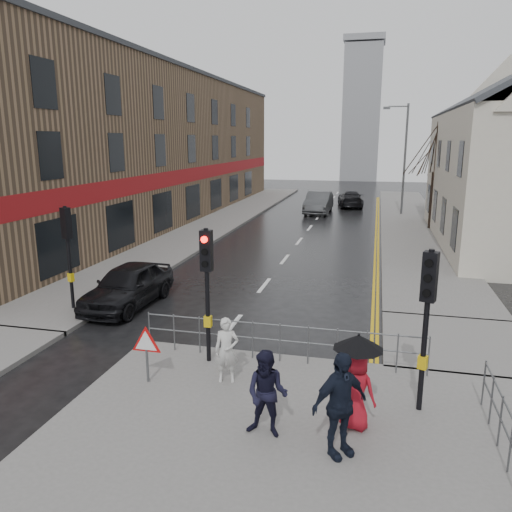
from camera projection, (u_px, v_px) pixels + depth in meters
The scene contains 23 objects.
ground at pixel (199, 368), 12.52m from camera, with size 120.00×120.00×0.00m, color black.
near_pavement at pixel (295, 472), 8.50m from camera, with size 10.00×9.00×0.14m, color #605E5B.
left_pavement at pixel (223, 219), 35.76m from camera, with size 4.00×44.00×0.14m, color #605E5B.
right_pavement at pixel (410, 221), 34.68m from camera, with size 4.00×40.00×0.14m, color #605E5B.
pavement_bridge_right at pixel (457, 343), 13.86m from camera, with size 4.00×4.20×0.14m, color #605E5B.
building_left_terrace at pixel (143, 148), 34.95m from camera, with size 8.00×42.00×10.00m, color #84674C.
church_tower at pixel (361, 114), 68.81m from camera, with size 5.00×5.00×18.00m, color gray.
traffic_signal_near_left at pixel (207, 272), 12.10m from camera, with size 0.28×0.27×3.40m.
traffic_signal_near_right at pixel (427, 303), 9.82m from camera, with size 0.34×0.33×3.40m.
traffic_signal_far_left at pixel (68, 239), 16.06m from camera, with size 0.34×0.33×3.40m.
guard_railing_front at pixel (280, 334), 12.44m from camera, with size 7.14×0.04×1.00m.
guard_railing_side at pixel (512, 434), 8.24m from camera, with size 0.04×4.54×1.00m.
warning_sign at pixel (146, 345), 11.32m from camera, with size 0.80×0.07×1.35m.
street_lamp at pixel (403, 152), 36.62m from camera, with size 1.83×0.25×8.00m.
tree_near at pixel (436, 147), 30.46m from camera, with size 2.40×2.40×6.58m.
tree_far at pixel (431, 155), 38.08m from camera, with size 2.40×2.40×5.64m.
pedestrian_a at pixel (227, 350), 11.38m from camera, with size 0.56×0.37×1.53m, color silver.
pedestrian_b at pixel (267, 394), 9.26m from camera, with size 0.82×0.64×1.68m, color black.
pedestrian_with_umbrella at pixel (357, 376), 9.46m from camera, with size 0.96×0.96×1.91m.
pedestrian_d at pixel (340, 405), 8.66m from camera, with size 1.13×0.47×1.93m, color black.
car_parked at pixel (128, 285), 17.05m from camera, with size 1.73×4.29×1.46m, color black.
car_mid at pixel (319, 203), 38.69m from camera, with size 1.76×5.05×1.66m, color #404244.
car_far at pixel (350, 199), 42.36m from camera, with size 1.91×4.70×1.36m, color black.
Camera 1 is at (4.11, -10.89, 5.59)m, focal length 35.00 mm.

